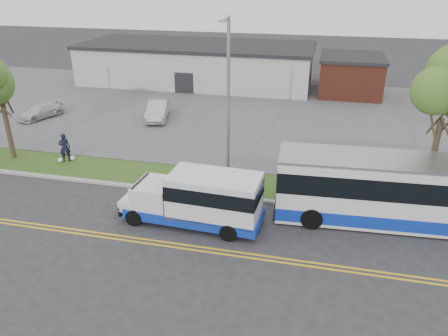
% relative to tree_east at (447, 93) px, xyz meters
% --- Properties ---
extents(ground, '(140.00, 140.00, 0.00)m').
position_rel_tree_east_xyz_m(ground, '(-14.00, -3.00, -6.20)').
color(ground, '#28282B').
rests_on(ground, ground).
extents(lane_line_north, '(70.00, 0.12, 0.01)m').
position_rel_tree_east_xyz_m(lane_line_north, '(-14.00, -6.85, -6.20)').
color(lane_line_north, gold).
rests_on(lane_line_north, ground).
extents(lane_line_south, '(70.00, 0.12, 0.01)m').
position_rel_tree_east_xyz_m(lane_line_south, '(-14.00, -7.15, -6.20)').
color(lane_line_south, gold).
rests_on(lane_line_south, ground).
extents(curb, '(80.00, 0.30, 0.15)m').
position_rel_tree_east_xyz_m(curb, '(-14.00, -1.90, -6.13)').
color(curb, '#9E9B93').
rests_on(curb, ground).
extents(verge, '(80.00, 3.30, 0.10)m').
position_rel_tree_east_xyz_m(verge, '(-14.00, -0.10, -6.15)').
color(verge, '#2E4E1A').
rests_on(verge, ground).
extents(parking_lot, '(80.00, 25.00, 0.10)m').
position_rel_tree_east_xyz_m(parking_lot, '(-14.00, 14.00, -6.15)').
color(parking_lot, '#4C4C4F').
rests_on(parking_lot, ground).
extents(commercial_building, '(25.40, 10.40, 4.35)m').
position_rel_tree_east_xyz_m(commercial_building, '(-20.00, 24.00, -4.02)').
color(commercial_building, '#9E9E99').
rests_on(commercial_building, ground).
extents(brick_wing, '(6.30, 7.30, 3.90)m').
position_rel_tree_east_xyz_m(brick_wing, '(-3.50, 23.00, -4.24)').
color(brick_wing, brown).
rests_on(brick_wing, ground).
extents(tree_east, '(5.20, 5.20, 8.33)m').
position_rel_tree_east_xyz_m(tree_east, '(0.00, 0.00, 0.00)').
color(tree_east, '#362A1D').
rests_on(tree_east, verge).
extents(streetlight_near, '(0.35, 1.53, 9.50)m').
position_rel_tree_east_xyz_m(streetlight_near, '(-11.00, -0.27, -0.97)').
color(streetlight_near, gray).
rests_on(streetlight_near, verge).
extents(shuttle_bus, '(7.30, 2.72, 2.76)m').
position_rel_tree_east_xyz_m(shuttle_bus, '(-11.31, -4.83, -4.73)').
color(shuttle_bus, '#0E2D9D').
rests_on(shuttle_bus, ground).
extents(transit_bus, '(12.59, 3.59, 3.45)m').
position_rel_tree_east_xyz_m(transit_bus, '(-1.62, -2.40, -4.46)').
color(transit_bus, silver).
rests_on(transit_bus, ground).
extents(pedestrian, '(0.85, 0.79, 1.95)m').
position_rel_tree_east_xyz_m(pedestrian, '(-22.17, 0.46, -5.13)').
color(pedestrian, black).
rests_on(pedestrian, verge).
extents(parked_car_a, '(2.63, 4.84, 1.51)m').
position_rel_tree_east_xyz_m(parked_car_a, '(-19.53, 10.41, -5.35)').
color(parked_car_a, '#A6A8AD').
rests_on(parked_car_a, parking_lot).
extents(parked_car_b, '(3.00, 4.41, 1.18)m').
position_rel_tree_east_xyz_m(parked_car_b, '(-29.39, 8.38, -5.51)').
color(parked_car_b, silver).
rests_on(parked_car_b, parking_lot).
extents(grocery_bag_left, '(0.32, 0.32, 0.32)m').
position_rel_tree_east_xyz_m(grocery_bag_left, '(-22.47, 0.21, -5.94)').
color(grocery_bag_left, white).
rests_on(grocery_bag_left, verge).
extents(grocery_bag_right, '(0.32, 0.32, 0.32)m').
position_rel_tree_east_xyz_m(grocery_bag_right, '(-21.87, 0.71, -5.94)').
color(grocery_bag_right, white).
rests_on(grocery_bag_right, verge).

